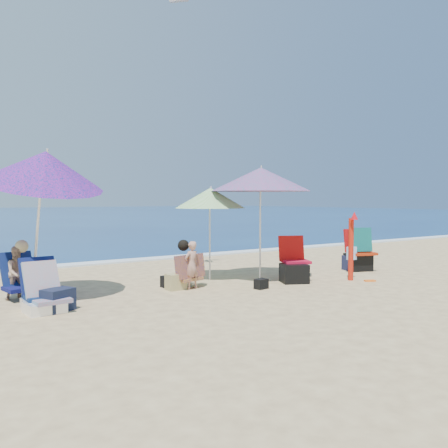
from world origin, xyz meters
TOP-DOWN VIEW (x-y plane):
  - ground at (0.00, 0.00)m, footprint 120.00×120.00m
  - foam at (0.00, 5.10)m, footprint 120.00×0.50m
  - umbrella_turquoise at (0.63, 1.15)m, footprint 2.19×2.19m
  - umbrella_striped at (-0.14, 1.70)m, footprint 1.70×1.70m
  - umbrella_blue at (-3.19, 1.54)m, footprint 2.02×2.09m
  - furled_umbrella at (2.03, 0.16)m, footprint 0.17×0.24m
  - chair_navy at (-3.39, 0.99)m, footprint 0.52×0.63m
  - chair_rainbow at (-3.40, 0.78)m, footprint 0.58×0.65m
  - camp_chair_left at (1.01, 0.63)m, footprint 0.78×0.72m
  - camp_chair_right at (3.12, 0.91)m, footprint 0.80×0.70m
  - person_center at (-0.90, 1.16)m, footprint 0.60×0.52m
  - person_left at (-3.51, 1.89)m, footprint 0.57×0.69m
  - bag_navy_a at (-3.24, 0.72)m, footprint 0.48×0.43m
  - bag_black_a at (-1.13, 1.47)m, footprint 0.29×0.22m
  - bag_tan at (-1.16, 1.19)m, footprint 0.33×0.25m
  - bag_navy_b at (3.11, 1.03)m, footprint 0.48×0.40m
  - bag_black_b at (0.09, 0.44)m, footprint 0.25×0.19m
  - orange_item at (2.23, -0.12)m, footprint 0.22×0.17m

SIDE VIEW (x-z plane):
  - ground at x=0.00m, z-range 0.00..0.00m
  - orange_item at x=2.23m, z-range 0.00..0.03m
  - foam at x=0.00m, z-range 0.00..0.04m
  - bag_black_b at x=0.09m, z-range 0.00..0.17m
  - bag_black_a at x=-1.13m, z-range 0.00..0.20m
  - bag_tan at x=-1.16m, z-range 0.00..0.27m
  - bag_navy_a at x=-3.24m, z-range 0.00..0.31m
  - bag_navy_b at x=3.11m, z-range 0.00..0.31m
  - chair_rainbow at x=-3.40m, z-range -0.16..0.51m
  - chair_navy at x=-3.39m, z-range -0.17..0.54m
  - camp_chair_left at x=1.01m, z-range -0.17..0.68m
  - camp_chair_right at x=3.12m, z-range -0.13..0.80m
  - person_center at x=-0.90m, z-range -0.01..0.82m
  - person_left at x=-3.51m, z-range -0.04..0.87m
  - furled_umbrella at x=2.03m, z-range 0.06..1.37m
  - umbrella_striped at x=-0.14m, z-range 0.67..2.45m
  - umbrella_turquoise at x=0.63m, z-range 0.82..2.99m
  - umbrella_blue at x=-3.19m, z-range 0.78..3.22m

